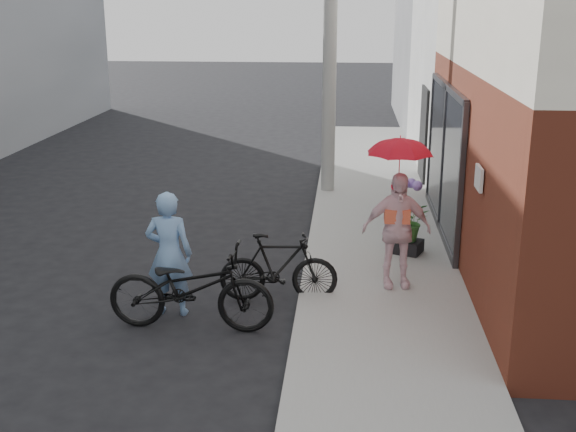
# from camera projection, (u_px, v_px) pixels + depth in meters

# --- Properties ---
(ground) EXTENTS (80.00, 80.00, 0.00)m
(ground) POSITION_uv_depth(u_px,v_px,m) (232.00, 309.00, 9.68)
(ground) COLOR black
(ground) RESTS_ON ground
(sidewalk) EXTENTS (2.20, 24.00, 0.12)m
(sidewalk) POSITION_uv_depth(u_px,v_px,m) (383.00, 258.00, 11.41)
(sidewalk) COLOR #989792
(sidewalk) RESTS_ON ground
(curb) EXTENTS (0.12, 24.00, 0.12)m
(curb) POSITION_uv_depth(u_px,v_px,m) (310.00, 256.00, 11.50)
(curb) COLOR #9E9E99
(curb) RESTS_ON ground
(east_building_far) EXTENTS (8.00, 8.00, 7.00)m
(east_building_far) POSITION_uv_depth(u_px,v_px,m) (527.00, 15.00, 23.38)
(east_building_far) COLOR slate
(east_building_far) RESTS_ON ground
(utility_pole) EXTENTS (0.28, 0.28, 7.00)m
(utility_pole) POSITION_uv_depth(u_px,v_px,m) (330.00, 25.00, 14.31)
(utility_pole) COLOR #9E9E99
(utility_pole) RESTS_ON ground
(officer) EXTENTS (0.61, 0.40, 1.66)m
(officer) POSITION_uv_depth(u_px,v_px,m) (169.00, 254.00, 9.31)
(officer) COLOR #729ACB
(officer) RESTS_ON ground
(bike_left) EXTENTS (2.11, 0.79, 1.10)m
(bike_left) POSITION_uv_depth(u_px,v_px,m) (191.00, 288.00, 8.94)
(bike_left) COLOR black
(bike_left) RESTS_ON ground
(bike_right) EXTENTS (1.64, 0.58, 0.97)m
(bike_right) POSITION_uv_depth(u_px,v_px,m) (279.00, 267.00, 9.81)
(bike_right) COLOR black
(bike_right) RESTS_ON ground
(kimono_woman) EXTENTS (1.00, 0.52, 1.63)m
(kimono_woman) POSITION_uv_depth(u_px,v_px,m) (396.00, 230.00, 9.94)
(kimono_woman) COLOR #FCD4DC
(kimono_woman) RESTS_ON sidewalk
(parasol) EXTENTS (0.86, 0.86, 0.75)m
(parasol) POSITION_uv_depth(u_px,v_px,m) (400.00, 145.00, 9.59)
(parasol) COLOR red
(parasol) RESTS_ON kimono_woman
(planter) EXTENTS (0.51, 0.51, 0.20)m
(planter) POSITION_uv_depth(u_px,v_px,m) (409.00, 247.00, 11.44)
(planter) COLOR black
(planter) RESTS_ON sidewalk
(potted_plant) EXTENTS (0.59, 0.51, 0.65)m
(potted_plant) POSITION_uv_depth(u_px,v_px,m) (410.00, 221.00, 11.32)
(potted_plant) COLOR #346B2B
(potted_plant) RESTS_ON planter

